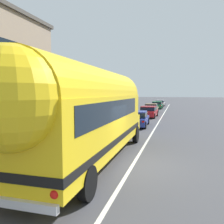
% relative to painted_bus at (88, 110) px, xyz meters
% --- Properties ---
extents(ground_plane, '(300.00, 300.00, 0.00)m').
position_rel_painted_bus_xyz_m(ground_plane, '(1.81, 0.48, -2.30)').
color(ground_plane, '#424247').
extents(lane_markings, '(3.75, 80.00, 0.01)m').
position_rel_painted_bus_xyz_m(lane_markings, '(0.14, 12.48, -2.30)').
color(lane_markings, silver).
rests_on(lane_markings, ground).
extents(painted_bus, '(2.63, 12.38, 4.12)m').
position_rel_painted_bus_xyz_m(painted_bus, '(0.00, 0.00, 0.00)').
color(painted_bus, yellow).
rests_on(painted_bus, ground).
extents(car_lead, '(2.04, 4.42, 1.37)m').
position_rel_painted_bus_xyz_m(car_lead, '(0.13, 11.64, -1.57)').
color(car_lead, navy).
rests_on(car_lead, ground).
extents(car_second, '(2.08, 4.55, 1.37)m').
position_rel_painted_bus_xyz_m(car_second, '(0.24, 19.61, -1.57)').
color(car_second, '#A5191E').
rests_on(car_second, ground).
extents(car_third, '(1.98, 4.31, 1.37)m').
position_rel_painted_bus_xyz_m(car_third, '(-0.12, 26.26, -1.57)').
color(car_third, olive).
rests_on(car_third, ground).
extents(car_fourth, '(2.00, 4.78, 1.37)m').
position_rel_painted_bus_xyz_m(car_fourth, '(0.06, 35.11, -1.56)').
color(car_fourth, '#196633').
rests_on(car_fourth, ground).
extents(car_fifth, '(2.04, 4.66, 1.37)m').
position_rel_painted_bus_xyz_m(car_fifth, '(0.04, 43.40, -1.56)').
color(car_fifth, silver).
rests_on(car_fifth, ground).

